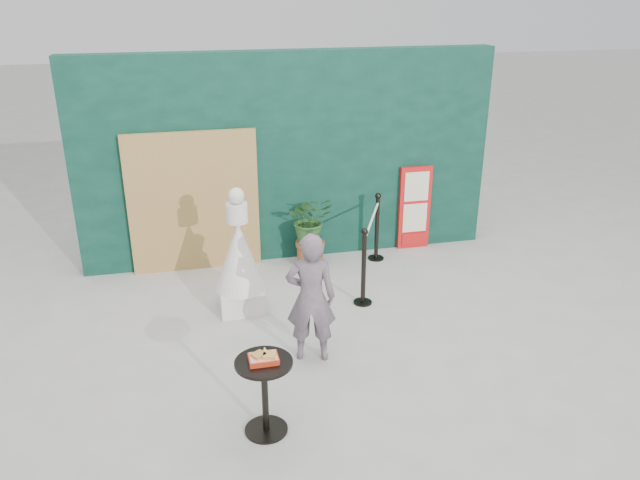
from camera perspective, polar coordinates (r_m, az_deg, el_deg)
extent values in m
plane|color=#ADAAA5|center=(6.86, 2.34, -11.52)|extent=(60.00, 60.00, 0.00)
cube|color=black|center=(9.07, -2.84, 7.51)|extent=(6.00, 0.30, 3.00)
cube|color=tan|center=(8.88, -11.46, 3.38)|extent=(1.80, 0.08, 2.00)
imported|color=slate|center=(6.65, -0.84, -5.30)|extent=(0.60, 0.47, 1.47)
cube|color=red|center=(9.66, 8.63, 2.93)|extent=(0.50, 0.06, 1.30)
cube|color=beige|center=(9.52, 8.83, 4.85)|extent=(0.38, 0.02, 0.45)
cube|color=beige|center=(9.68, 8.65, 2.03)|extent=(0.38, 0.02, 0.45)
cube|color=red|center=(9.80, 8.54, 0.11)|extent=(0.38, 0.02, 0.18)
cube|color=white|center=(7.96, -7.18, -5.33)|extent=(0.54, 0.54, 0.29)
cone|color=white|center=(7.70, -7.39, -1.45)|extent=(0.63, 0.63, 0.88)
cylinder|color=white|center=(7.50, -7.60, 2.47)|extent=(0.26, 0.26, 0.24)
sphere|color=white|center=(7.43, -7.69, 4.04)|extent=(0.20, 0.20, 0.20)
cylinder|color=black|center=(6.04, -4.93, -16.87)|extent=(0.40, 0.40, 0.02)
cylinder|color=black|center=(5.83, -5.04, -14.20)|extent=(0.06, 0.06, 0.72)
cylinder|color=black|center=(5.61, -5.17, -11.12)|extent=(0.52, 0.52, 0.03)
cube|color=red|center=(5.59, -5.19, -10.78)|extent=(0.26, 0.19, 0.05)
cube|color=red|center=(5.57, -5.20, -10.54)|extent=(0.24, 0.17, 0.00)
cube|color=#C67F48|center=(5.57, -5.63, -10.40)|extent=(0.15, 0.14, 0.02)
cube|color=gold|center=(5.55, -4.66, -10.47)|extent=(0.13, 0.13, 0.02)
cone|color=yellow|center=(5.60, -5.08, -9.97)|extent=(0.06, 0.06, 0.06)
cylinder|color=brown|center=(9.09, -0.90, -1.40)|extent=(0.38, 0.38, 0.32)
cylinder|color=brown|center=(9.01, -0.91, -0.32)|extent=(0.42, 0.42, 0.05)
imported|color=#255022|center=(8.87, -0.92, 1.92)|extent=(0.63, 0.55, 0.70)
cylinder|color=black|center=(8.12, 3.92, -5.69)|extent=(0.24, 0.24, 0.02)
cylinder|color=black|center=(7.91, 4.01, -2.68)|extent=(0.06, 0.06, 0.96)
sphere|color=black|center=(7.71, 4.11, 0.75)|extent=(0.09, 0.09, 0.09)
cylinder|color=black|center=(9.40, 5.12, -1.65)|extent=(0.24, 0.24, 0.02)
cylinder|color=black|center=(9.22, 5.22, 1.02)|extent=(0.06, 0.06, 0.96)
sphere|color=black|center=(9.05, 5.34, 4.03)|extent=(0.09, 0.09, 0.09)
cylinder|color=silver|center=(8.41, 4.75, 1.82)|extent=(0.63, 1.31, 0.03)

